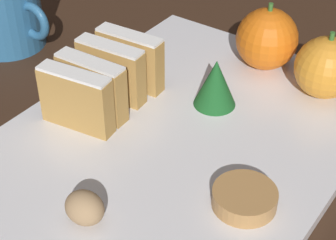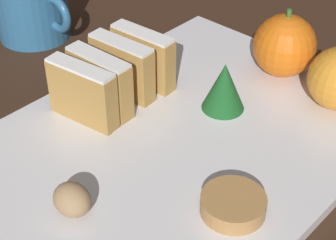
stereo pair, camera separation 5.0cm
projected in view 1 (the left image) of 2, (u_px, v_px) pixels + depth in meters
name	position (u px, v px, depth m)	size (l,w,h in m)	color
ground_plane	(168.00, 156.00, 0.53)	(6.00, 6.00, 0.00)	#382316
serving_platter	(168.00, 151.00, 0.52)	(0.30, 0.44, 0.01)	white
stollen_slice_front	(76.00, 100.00, 0.53)	(0.08, 0.03, 0.06)	#B28442
stollen_slice_second	(95.00, 85.00, 0.55)	(0.07, 0.02, 0.06)	#B28442
stollen_slice_third	(111.00, 71.00, 0.57)	(0.07, 0.02, 0.06)	#B28442
stollen_slice_fourth	(130.00, 59.00, 0.58)	(0.07, 0.02, 0.06)	#B28442
orange_near	(326.00, 68.00, 0.57)	(0.06, 0.06, 0.07)	orange
orange_far	(267.00, 39.00, 0.61)	(0.07, 0.07, 0.08)	orange
walnut	(83.00, 207.00, 0.44)	(0.03, 0.03, 0.03)	tan
gingerbread_cookie	(245.00, 198.00, 0.46)	(0.05, 0.05, 0.01)	#B27F47
evergreen_sprig	(213.00, 82.00, 0.56)	(0.04, 0.04, 0.05)	#195623
coffee_mug	(5.00, 13.00, 0.67)	(0.12, 0.09, 0.08)	#2D6693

